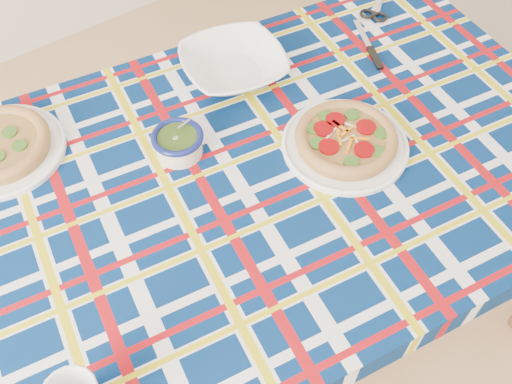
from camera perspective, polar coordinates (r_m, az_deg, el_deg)
dining_table at (r=1.29m, az=0.86°, el=0.49°), size 1.59×1.13×0.69m
tablecloth at (r=1.27m, az=0.87°, el=1.11°), size 1.62×1.17×0.10m
main_focaccia_plate at (r=1.27m, az=8.99°, el=5.29°), size 0.35×0.35×0.06m
pesto_bowl at (r=1.25m, az=-7.80°, el=5.02°), size 0.13×0.13×0.07m
serving_bowl at (r=1.43m, az=-2.27°, el=12.53°), size 0.30×0.30×0.06m
table_knife at (r=1.59m, az=10.69°, el=15.19°), size 0.11×0.21×0.01m
kitchen_scissors at (r=1.71m, az=12.32°, el=18.11°), size 0.19×0.16×0.01m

